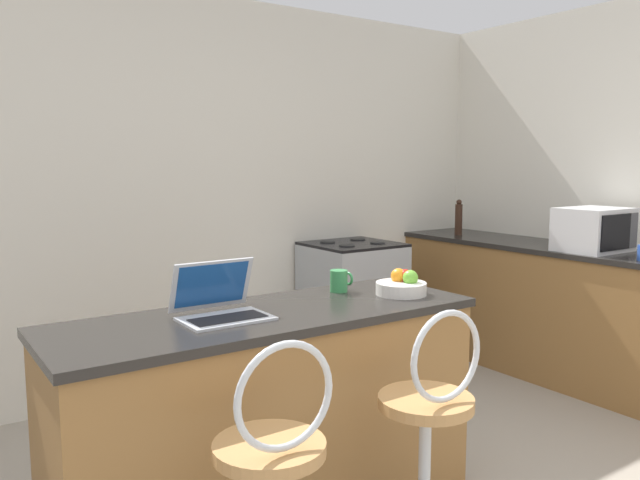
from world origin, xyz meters
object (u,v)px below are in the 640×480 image
at_px(mug_green, 339,281).
at_px(pepper_mill, 459,218).
at_px(stove_range, 352,305).
at_px(fruit_bowl, 402,285).
at_px(laptop, 220,303).
at_px(microwave, 594,229).
at_px(bar_stool_far, 428,454).

relative_size(mug_green, pepper_mill, 0.34).
bearing_deg(stove_range, pepper_mill, -4.78).
distance_m(fruit_bowl, mug_green, 0.28).
xyz_separation_m(stove_range, pepper_mill, (1.00, -0.08, 0.60)).
bearing_deg(laptop, microwave, 4.57).
bearing_deg(stove_range, bar_stool_far, -120.96).
xyz_separation_m(bar_stool_far, mug_green, (0.14, 0.72, 0.50)).
height_order(laptop, fruit_bowl, laptop).
distance_m(laptop, pepper_mill, 3.07).
bearing_deg(bar_stool_far, stove_range, 59.04).
bearing_deg(microwave, laptop, -175.43).
bearing_deg(laptop, fruit_bowl, -5.47).
relative_size(stove_range, fruit_bowl, 4.18).
height_order(bar_stool_far, mug_green, mug_green).
bearing_deg(fruit_bowl, mug_green, 133.27).
xyz_separation_m(laptop, stove_range, (1.74, 1.45, -0.52)).
distance_m(bar_stool_far, stove_range, 2.39).
height_order(laptop, mug_green, laptop).
xyz_separation_m(laptop, pepper_mill, (2.75, 1.36, 0.08)).
relative_size(bar_stool_far, stove_range, 1.09).
height_order(laptop, stove_range, laptop).
bearing_deg(stove_range, laptop, -140.29).
distance_m(stove_range, mug_green, 1.79).
distance_m(microwave, pepper_mill, 1.14).
distance_m(bar_stool_far, laptop, 0.94).
bearing_deg(fruit_bowl, laptop, 174.53).
height_order(microwave, stove_range, microwave).
bearing_deg(fruit_bowl, stove_range, 59.58).
relative_size(laptop, fruit_bowl, 1.45).
relative_size(microwave, fruit_bowl, 2.03).
bearing_deg(microwave, pepper_mill, 92.67).
relative_size(laptop, microwave, 0.72).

